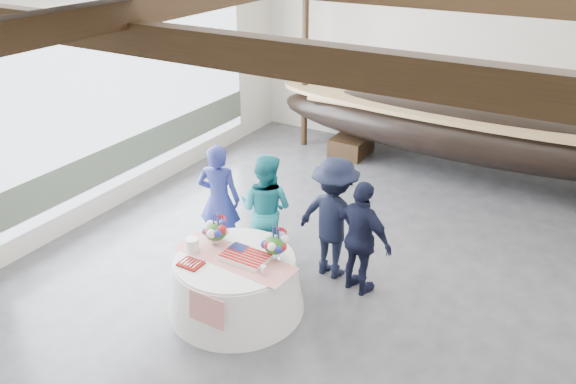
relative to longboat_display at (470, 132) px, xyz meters
The scene contains 11 objects.
floor 5.10m from the longboat_display, 92.76° to the right, with size 10.00×12.00×0.01m, color #3D3D42.
wall_back 1.61m from the longboat_display, 103.51° to the left, with size 10.00×0.02×4.50m, color silver.
wall_left 7.35m from the longboat_display, 136.36° to the right, with size 0.02×12.00×4.50m, color silver.
open_bay 6.60m from the longboat_display, 142.39° to the right, with size 0.03×7.00×3.20m.
longboat_display is the anchor object (origin of this frame).
banquet_table 6.05m from the longboat_display, 105.30° to the right, with size 1.86×1.86×0.80m.
tabletop_items 5.89m from the longboat_display, 105.83° to the right, with size 1.75×0.95×0.40m.
guest_woman_blue 5.41m from the longboat_display, 119.14° to the right, with size 0.66×0.44×1.82m, color navy.
guest_woman_teal 4.95m from the longboat_display, 112.19° to the right, with size 0.86×0.67×1.78m, color teal.
guest_man_left 4.47m from the longboat_display, 100.59° to the right, with size 1.21×0.69×1.87m, color black.
guest_man_right 4.61m from the longboat_display, 93.74° to the right, with size 1.00×0.42×1.71m, color black.
Camera 1 is at (2.43, -5.83, 4.88)m, focal length 35.00 mm.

